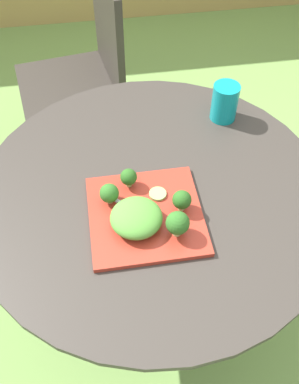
# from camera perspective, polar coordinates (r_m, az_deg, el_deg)

# --- Properties ---
(ground_plane) EXTENTS (12.00, 12.00, 0.00)m
(ground_plane) POSITION_cam_1_polar(r_m,az_deg,el_deg) (1.82, 0.32, -14.50)
(ground_plane) COLOR #70994C
(patio_table) EXTENTS (0.98, 0.98, 0.73)m
(patio_table) POSITION_cam_1_polar(r_m,az_deg,el_deg) (1.39, 0.41, -5.73)
(patio_table) COLOR #38332D
(patio_table) RESTS_ON ground_plane
(patio_chair) EXTENTS (0.50, 0.50, 0.90)m
(patio_chair) POSITION_cam_1_polar(r_m,az_deg,el_deg) (2.03, -8.23, 16.11)
(patio_chair) COLOR #332D28
(patio_chair) RESTS_ON ground_plane
(salad_plate) EXTENTS (0.29, 0.29, 0.01)m
(salad_plate) POSITION_cam_1_polar(r_m,az_deg,el_deg) (1.13, -0.51, -3.04)
(salad_plate) COLOR #AD3323
(salad_plate) RESTS_ON patio_table
(drinking_glass) EXTENTS (0.08, 0.08, 0.12)m
(drinking_glass) POSITION_cam_1_polar(r_m,az_deg,el_deg) (1.40, 9.77, 11.29)
(drinking_glass) COLOR #0F8C93
(drinking_glass) RESTS_ON patio_table
(fork) EXTENTS (0.12, 0.12, 0.00)m
(fork) POSITION_cam_1_polar(r_m,az_deg,el_deg) (1.14, -2.78, -1.99)
(fork) COLOR silver
(fork) RESTS_ON salad_plate
(lettuce_mound) EXTENTS (0.13, 0.13, 0.06)m
(lettuce_mound) POSITION_cam_1_polar(r_m,az_deg,el_deg) (1.09, -1.73, -3.37)
(lettuce_mound) COLOR #519338
(lettuce_mound) RESTS_ON salad_plate
(broccoli_floret_0) EXTENTS (0.05, 0.05, 0.06)m
(broccoli_floret_0) POSITION_cam_1_polar(r_m,az_deg,el_deg) (1.17, -2.75, 1.95)
(broccoli_floret_0) COLOR #99B770
(broccoli_floret_0) RESTS_ON salad_plate
(broccoli_floret_1) EXTENTS (0.05, 0.05, 0.06)m
(broccoli_floret_1) POSITION_cam_1_polar(r_m,az_deg,el_deg) (1.11, 4.25, -1.05)
(broccoli_floret_1) COLOR #99B770
(broccoli_floret_1) RESTS_ON salad_plate
(broccoli_floret_2) EXTENTS (0.06, 0.06, 0.07)m
(broccoli_floret_2) POSITION_cam_1_polar(r_m,az_deg,el_deg) (1.06, 3.70, -4.11)
(broccoli_floret_2) COLOR #99B770
(broccoli_floret_2) RESTS_ON salad_plate
(broccoli_floret_3) EXTENTS (0.05, 0.05, 0.06)m
(broccoli_floret_3) POSITION_cam_1_polar(r_m,az_deg,el_deg) (1.13, -5.28, -0.17)
(broccoli_floret_3) COLOR #99B770
(broccoli_floret_3) RESTS_ON salad_plate
(cucumber_slice_0) EXTENTS (0.05, 0.05, 0.01)m
(cucumber_slice_0) POSITION_cam_1_polar(r_m,az_deg,el_deg) (1.16, 1.09, -0.24)
(cucumber_slice_0) COLOR #8EB766
(cucumber_slice_0) RESTS_ON salad_plate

